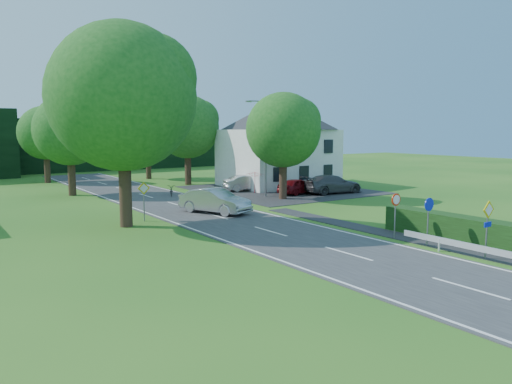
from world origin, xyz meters
TOP-DOWN VIEW (x-y plane):
  - road at (0.00, 20.00)m, footprint 7.00×80.00m
  - parking_pad at (12.00, 33.00)m, footprint 14.00×16.00m
  - line_edge_left at (-3.25, 20.00)m, footprint 0.12×80.00m
  - line_edge_right at (3.25, 20.00)m, footprint 0.12×80.00m
  - line_centre at (0.00, 20.00)m, footprint 0.12×80.00m
  - tree_main at (-6.00, 24.00)m, footprint 9.40×9.40m
  - tree_left_far at (-5.00, 40.00)m, footprint 7.00×7.00m
  - tree_right_far at (7.00, 42.00)m, footprint 7.40×7.40m
  - tree_left_back at (-4.50, 52.00)m, footprint 6.60×6.60m
  - tree_right_back at (6.00, 50.00)m, footprint 6.20×6.20m
  - tree_right_mid at (8.50, 28.00)m, footprint 7.00×7.00m
  - treeline_right at (8.00, 66.00)m, footprint 30.00×5.00m
  - house_white at (14.00, 36.00)m, footprint 10.60×8.40m
  - streetlight at (8.06, 30.00)m, footprint 2.03×0.18m
  - sign_priority_right at (4.30, 7.98)m, footprint 0.78×0.09m
  - sign_roundabout at (4.30, 10.98)m, footprint 0.64×0.08m
  - sign_speed_limit at (4.30, 12.97)m, footprint 0.64×0.11m
  - sign_priority_left at (-4.50, 24.98)m, footprint 0.78×0.09m
  - moving_car at (0.50, 25.02)m, footprint 3.57×5.33m
  - motorcycle at (1.80, 34.75)m, footprint 1.32×1.88m
  - parked_car_red at (11.36, 29.67)m, footprint 4.27×2.40m
  - parked_car_silver_a at (9.08, 34.09)m, footprint 4.55×2.40m
  - parked_car_grey at (14.25, 28.38)m, footprint 5.76×2.82m
  - parasol at (8.68, 32.26)m, footprint 2.36×2.40m

SIDE VIEW (x-z plane):
  - road at x=0.00m, z-range 0.00..0.04m
  - parking_pad at x=12.00m, z-range 0.00..0.04m
  - line_edge_left at x=-3.25m, z-range 0.04..0.05m
  - line_edge_right at x=3.25m, z-range 0.04..0.05m
  - line_centre at x=0.00m, z-range 0.04..0.05m
  - motorcycle at x=1.80m, z-range 0.04..0.98m
  - parked_car_red at x=11.36m, z-range 0.04..1.41m
  - parked_car_silver_a at x=9.08m, z-range 0.04..1.47m
  - parked_car_grey at x=14.25m, z-range 0.04..1.65m
  - moving_car at x=0.50m, z-range 0.04..1.70m
  - parasol at x=8.68m, z-range 0.04..1.95m
  - sign_roundabout at x=4.30m, z-range 0.49..2.86m
  - sign_priority_left at x=-4.50m, z-range 0.50..2.94m
  - sign_speed_limit at x=4.30m, z-range 0.58..2.95m
  - sign_priority_right at x=4.30m, z-range 0.50..3.09m
  - treeline_right at x=8.00m, z-range 0.00..7.00m
  - tree_right_back at x=6.00m, z-range 0.00..7.56m
  - tree_left_back at x=-4.50m, z-range 0.00..8.07m
  - tree_left_far at x=-5.00m, z-range 0.00..8.58m
  - tree_right_mid at x=8.50m, z-range 0.00..8.58m
  - house_white at x=14.00m, z-range 0.11..8.71m
  - streetlight at x=8.06m, z-range 0.46..8.46m
  - tree_right_far at x=7.00m, z-range 0.00..9.09m
  - tree_main at x=-6.00m, z-range 0.00..11.64m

